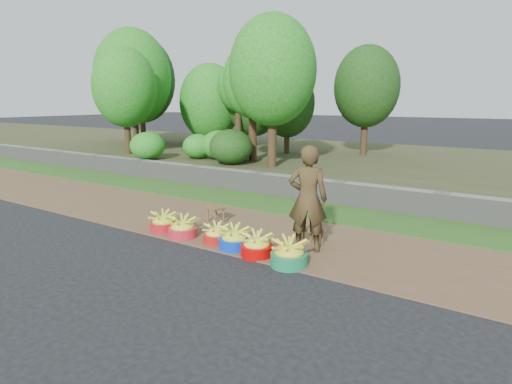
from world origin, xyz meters
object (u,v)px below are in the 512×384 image
Objects in this scene: basin_e at (257,246)px; stool_right at (313,232)px; vendor_woman at (308,199)px; basin_a at (163,223)px; basin_d at (234,239)px; basin_b at (183,228)px; stool_left at (216,210)px; basin_c at (216,235)px; basin_f at (289,254)px.

basin_e is 1.04m from stool_right.
basin_a is at bearing -10.92° from vendor_woman.
basin_d is 1.34× the size of stool_right.
basin_b is 1.12m from basin_d.
basin_b reaches higher than basin_a.
basin_d is 0.31× the size of vendor_woman.
basin_e is 2.04m from stool_left.
basin_a is 1.09× the size of basin_c.
basin_f is at bearing -6.56° from basin_e.
vendor_woman is (2.26, -0.47, 0.60)m from stool_left.
basin_e is (1.61, -0.05, -0.00)m from basin_b.
basin_d is 1.20× the size of stool_left.
basin_f reaches higher than basin_c.
basin_f is 0.99m from vendor_woman.
basin_e is at bearing 173.44° from basin_f.
basin_e is (0.92, -0.14, 0.02)m from basin_c.
vendor_woman is at bearing 49.55° from basin_e.
basin_b is 0.99× the size of basin_d.
basin_e reaches higher than basin_c.
basin_a is 0.29× the size of vendor_woman.
stool_left is (-2.33, 1.18, 0.09)m from basin_f.
basin_a is 0.96× the size of basin_d.
basin_a is 0.97× the size of basin_b.
basin_b is at bearing 178.30° from basin_e.
basin_b is 0.94× the size of basin_f.
basin_b is 2.30m from stool_right.
basin_d is 1.61m from stool_left.
stool_right is at bearing 21.50° from basin_b.
vendor_woman reaches higher than stool_left.
basin_d reaches higher than stool_left.
basin_b reaches higher than basin_c.
basin_f is (2.78, -0.20, 0.02)m from basin_a.
basin_c is at bearing -2.88° from vendor_woman.
basin_c is 0.88× the size of basin_d.
basin_d is 0.95× the size of basin_f.
stool_left is at bearing 95.64° from basin_b.
basin_f reaches higher than stool_right.
stool_left is at bearing 153.10° from basin_f.
basin_d reaches higher than basin_c.
basin_d reaches higher than basin_a.
basin_f reaches higher than basin_e.
stool_left is 0.25× the size of vendor_woman.
basin_e is (2.16, -0.13, 0.00)m from basin_a.
basin_b is 0.30× the size of vendor_woman.
basin_e is at bearing -1.70° from basin_b.
basin_d is at bearing 1.09° from basin_b.
basin_a is at bearing 178.03° from basin_d.
stool_right is at bearing 15.80° from basin_a.
basin_e is 1.10m from vendor_woman.
basin_e is at bearing -3.36° from basin_a.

